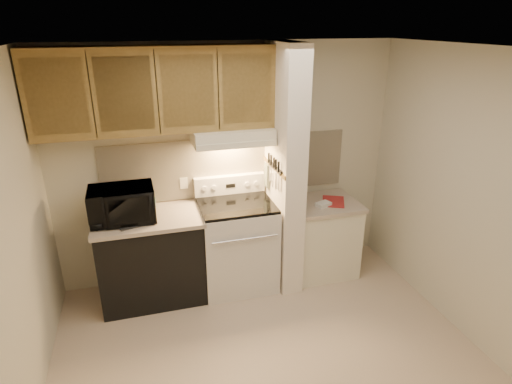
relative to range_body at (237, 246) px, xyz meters
name	(u,v)px	position (x,y,z in m)	size (l,w,h in m)	color
floor	(269,356)	(0.00, -1.16, -0.46)	(3.60, 3.60, 0.00)	beige
ceiling	(274,50)	(0.00, -1.16, 2.04)	(3.60, 3.60, 0.00)	white
wall_back	(228,165)	(0.00, 0.34, 0.79)	(3.60, 0.02, 2.50)	beige
wall_left	(4,260)	(-1.80, -1.16, 0.79)	(0.02, 3.00, 2.50)	beige
wall_right	(472,200)	(1.80, -1.16, 0.79)	(0.02, 3.00, 2.50)	beige
backsplash	(228,166)	(0.00, 0.33, 0.78)	(2.60, 0.02, 0.63)	#FCECC9
range_body	(237,246)	(0.00, 0.00, 0.00)	(0.76, 0.65, 0.92)	silver
oven_window	(244,257)	(0.00, -0.32, 0.04)	(0.50, 0.01, 0.30)	black
oven_handle	(245,239)	(0.00, -0.35, 0.26)	(0.02, 0.02, 0.65)	silver
cooktop	(236,205)	(0.00, 0.00, 0.48)	(0.74, 0.64, 0.03)	black
range_backguard	(230,184)	(0.00, 0.28, 0.59)	(0.76, 0.08, 0.20)	silver
range_display	(231,186)	(0.00, 0.24, 0.59)	(0.10, 0.01, 0.04)	black
range_knob_left_outer	(204,188)	(-0.28, 0.24, 0.59)	(0.05, 0.05, 0.02)	silver
range_knob_left_inner	(214,188)	(-0.18, 0.24, 0.59)	(0.05, 0.05, 0.02)	silver
range_knob_right_inner	(247,184)	(0.18, 0.24, 0.59)	(0.05, 0.05, 0.02)	silver
range_knob_right_outer	(256,183)	(0.28, 0.24, 0.59)	(0.05, 0.05, 0.02)	silver
dishwasher_front	(152,259)	(-0.88, 0.01, -0.03)	(1.00, 0.63, 0.87)	black
left_countertop	(148,218)	(-0.88, 0.01, 0.43)	(1.04, 0.67, 0.04)	#BAA995
spoon_rest	(132,227)	(-1.03, -0.19, 0.46)	(0.21, 0.07, 0.01)	black
teal_jar	(151,203)	(-0.83, 0.23, 0.50)	(0.09, 0.09, 0.10)	#2B6563
outlet	(184,183)	(-0.48, 0.32, 0.64)	(0.08, 0.01, 0.12)	#EEEACD
microwave	(122,204)	(-1.10, -0.01, 0.61)	(0.59, 0.40, 0.33)	black
partition_pillar	(284,171)	(0.51, -0.01, 0.79)	(0.22, 0.70, 2.50)	white
pillar_trim	(274,167)	(0.39, -0.01, 0.84)	(0.01, 0.70, 0.04)	olive
knife_strip	(275,167)	(0.39, -0.06, 0.86)	(0.02, 0.42, 0.04)	black
knife_blade_a	(278,182)	(0.38, -0.21, 0.76)	(0.01, 0.04, 0.16)	silver
knife_handle_a	(279,167)	(0.38, -0.21, 0.91)	(0.02, 0.02, 0.10)	black
knife_blade_b	(276,180)	(0.38, -0.14, 0.75)	(0.01, 0.04, 0.18)	silver
knife_handle_b	(276,164)	(0.38, -0.13, 0.91)	(0.02, 0.02, 0.10)	black
knife_blade_c	(273,178)	(0.38, -0.04, 0.74)	(0.01, 0.04, 0.20)	silver
knife_handle_c	(274,162)	(0.38, -0.06, 0.91)	(0.02, 0.02, 0.10)	black
knife_blade_d	(271,174)	(0.38, 0.03, 0.76)	(0.01, 0.04, 0.16)	silver
knife_handle_d	(271,160)	(0.38, 0.03, 0.91)	(0.02, 0.02, 0.10)	black
knife_blade_e	(269,173)	(0.38, 0.09, 0.75)	(0.01, 0.04, 0.18)	silver
knife_handle_e	(269,158)	(0.38, 0.10, 0.91)	(0.02, 0.02, 0.10)	black
oven_mitt	(267,175)	(0.38, 0.17, 0.70)	(0.03, 0.10, 0.25)	slate
right_cab_base	(321,239)	(0.97, -0.01, -0.06)	(0.70, 0.60, 0.81)	#EEEACD
right_countertop	(324,204)	(0.97, -0.01, 0.37)	(0.74, 0.64, 0.04)	#BAA995
red_folder	(333,202)	(1.07, -0.03, 0.40)	(0.23, 0.31, 0.01)	#A92526
white_box	(323,204)	(0.92, -0.11, 0.41)	(0.16, 0.10, 0.04)	white
range_hood	(232,135)	(0.00, 0.12, 1.17)	(0.78, 0.44, 0.15)	#EEEACD
hood_lip	(237,145)	(0.00, -0.08, 1.12)	(0.78, 0.04, 0.06)	#EEEACD
upper_cabinets	(156,90)	(-0.69, 0.17, 1.62)	(2.18, 0.33, 0.77)	olive
cab_door_a	(56,97)	(-1.51, 0.01, 1.62)	(0.46, 0.01, 0.63)	olive
cab_gap_a	(91,95)	(-1.23, 0.01, 1.62)	(0.01, 0.01, 0.73)	black
cab_door_b	(125,94)	(-0.96, 0.01, 1.62)	(0.46, 0.01, 0.63)	olive
cab_gap_b	(157,93)	(-0.69, 0.01, 1.62)	(0.01, 0.01, 0.73)	black
cab_door_c	(188,91)	(-0.42, 0.01, 1.62)	(0.46, 0.01, 0.63)	olive
cab_gap_c	(218,90)	(-0.14, 0.01, 1.62)	(0.01, 0.01, 0.73)	black
cab_door_d	(247,89)	(0.13, 0.01, 1.62)	(0.46, 0.01, 0.63)	olive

